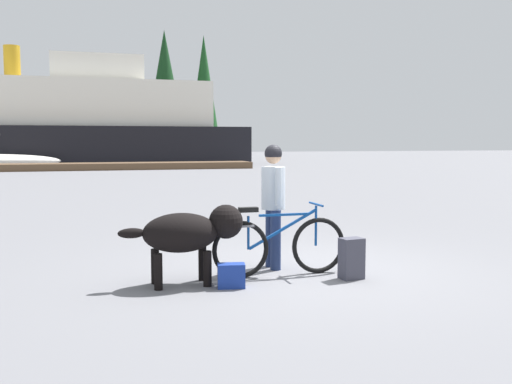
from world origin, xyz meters
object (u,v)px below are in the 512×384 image
object	(u,v)px
dog	(190,232)
handbag_pannier	(231,276)
bicycle	(279,245)
ferry_boat	(63,125)
backpack	(352,258)
person_cyclist	(273,195)

from	to	relation	value
dog	handbag_pannier	xyz separation A→B (m)	(0.43, -0.29, -0.49)
bicycle	ferry_boat	distance (m)	37.19
bicycle	backpack	distance (m)	0.92
dog	handbag_pannier	distance (m)	0.72
handbag_pannier	ferry_boat	bearing A→B (deg)	94.85
backpack	ferry_boat	distance (m)	37.69
person_cyclist	dog	size ratio (longest dim) A/B	1.12
person_cyclist	backpack	distance (m)	1.36
backpack	handbag_pannier	xyz separation A→B (m)	(-1.55, -0.00, -0.11)
backpack	handbag_pannier	world-z (taller)	backpack
handbag_pannier	backpack	bearing A→B (deg)	0.02
bicycle	handbag_pannier	xyz separation A→B (m)	(-0.73, -0.40, -0.25)
person_cyclist	dog	distance (m)	1.40
person_cyclist	handbag_pannier	world-z (taller)	person_cyclist
dog	handbag_pannier	bearing A→B (deg)	-34.16
bicycle	dog	distance (m)	1.19
dog	backpack	bearing A→B (deg)	-8.42
person_cyclist	ferry_boat	bearing A→B (deg)	96.20
backpack	handbag_pannier	size ratio (longest dim) A/B	1.61
dog	person_cyclist	bearing A→B (deg)	24.64
dog	ferry_boat	size ratio (longest dim) A/B	0.06
handbag_pannier	ferry_boat	xyz separation A→B (m)	(-3.16, 37.30, 2.74)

